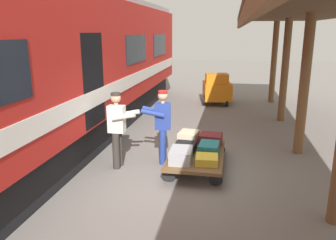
{
  "coord_description": "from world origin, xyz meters",
  "views": [
    {
      "loc": [
        -0.88,
        6.93,
        2.98
      ],
      "look_at": [
        0.42,
        0.07,
        1.15
      ],
      "focal_mm": 36.28,
      "sensor_mm": 36.0,
      "label": 1
    }
  ],
  "objects_px": {
    "suitcase_teal_softside": "(209,148)",
    "porter_by_door": "(118,128)",
    "suitcase_yellow_case": "(207,160)",
    "suitcase_cream_canvas": "(188,138)",
    "train_car": "(31,74)",
    "porter_in_overalls": "(162,124)",
    "baggage_tug": "(217,89)",
    "suitcase_maroon_trunk": "(211,139)",
    "suitcase_gray_aluminum": "(181,155)",
    "suitcase_black_hardshell": "(185,148)",
    "luggage_cart": "(197,155)"
  },
  "relations": [
    {
      "from": "suitcase_maroon_trunk",
      "to": "suitcase_cream_canvas",
      "type": "bearing_deg",
      "value": 0.0
    },
    {
      "from": "suitcase_yellow_case",
      "to": "suitcase_gray_aluminum",
      "type": "xyz_separation_m",
      "value": [
        0.54,
        0.0,
        0.06
      ]
    },
    {
      "from": "porter_in_overalls",
      "to": "baggage_tug",
      "type": "bearing_deg",
      "value": -97.4
    },
    {
      "from": "suitcase_teal_softside",
      "to": "porter_by_door",
      "type": "height_order",
      "value": "porter_by_door"
    },
    {
      "from": "suitcase_black_hardshell",
      "to": "porter_in_overalls",
      "type": "xyz_separation_m",
      "value": [
        0.55,
        -0.13,
        0.49
      ]
    },
    {
      "from": "luggage_cart",
      "to": "porter_in_overalls",
      "type": "relative_size",
      "value": 1.29
    },
    {
      "from": "suitcase_teal_softside",
      "to": "suitcase_gray_aluminum",
      "type": "distance_m",
      "value": 0.81
    },
    {
      "from": "train_car",
      "to": "suitcase_maroon_trunk",
      "type": "distance_m",
      "value": 4.4
    },
    {
      "from": "suitcase_gray_aluminum",
      "to": "suitcase_black_hardshell",
      "type": "bearing_deg",
      "value": -90.0
    },
    {
      "from": "train_car",
      "to": "porter_by_door",
      "type": "xyz_separation_m",
      "value": [
        -2.03,
        0.08,
        -1.14
      ]
    },
    {
      "from": "train_car",
      "to": "suitcase_black_hardshell",
      "type": "height_order",
      "value": "train_car"
    },
    {
      "from": "suitcase_black_hardshell",
      "to": "baggage_tug",
      "type": "bearing_deg",
      "value": -92.88
    },
    {
      "from": "luggage_cart",
      "to": "porter_in_overalls",
      "type": "bearing_deg",
      "value": -9.24
    },
    {
      "from": "suitcase_yellow_case",
      "to": "porter_by_door",
      "type": "relative_size",
      "value": 0.28
    },
    {
      "from": "porter_in_overalls",
      "to": "suitcase_teal_softside",
      "type": "bearing_deg",
      "value": 173.01
    },
    {
      "from": "suitcase_teal_softside",
      "to": "porter_in_overalls",
      "type": "bearing_deg",
      "value": -6.99
    },
    {
      "from": "train_car",
      "to": "suitcase_cream_canvas",
      "type": "xyz_separation_m",
      "value": [
        -3.49,
        -0.83,
        -1.57
      ]
    },
    {
      "from": "suitcase_cream_canvas",
      "to": "suitcase_maroon_trunk",
      "type": "bearing_deg",
      "value": 180.0
    },
    {
      "from": "suitcase_yellow_case",
      "to": "suitcase_cream_canvas",
      "type": "xyz_separation_m",
      "value": [
        0.54,
        -1.21,
        0.07
      ]
    },
    {
      "from": "luggage_cart",
      "to": "suitcase_yellow_case",
      "type": "distance_m",
      "value": 0.67
    },
    {
      "from": "suitcase_black_hardshell",
      "to": "suitcase_yellow_case",
      "type": "height_order",
      "value": "suitcase_black_hardshell"
    },
    {
      "from": "train_car",
      "to": "porter_in_overalls",
      "type": "bearing_deg",
      "value": -172.9
    },
    {
      "from": "suitcase_black_hardshell",
      "to": "luggage_cart",
      "type": "bearing_deg",
      "value": 180.0
    },
    {
      "from": "train_car",
      "to": "suitcase_gray_aluminum",
      "type": "xyz_separation_m",
      "value": [
        -3.49,
        0.37,
        -1.57
      ]
    },
    {
      "from": "suitcase_yellow_case",
      "to": "suitcase_cream_canvas",
      "type": "distance_m",
      "value": 1.32
    },
    {
      "from": "train_car",
      "to": "luggage_cart",
      "type": "distance_m",
      "value": 4.16
    },
    {
      "from": "suitcase_cream_canvas",
      "to": "baggage_tug",
      "type": "xyz_separation_m",
      "value": [
        -0.36,
        -6.58,
        0.13
      ]
    },
    {
      "from": "train_car",
      "to": "suitcase_gray_aluminum",
      "type": "height_order",
      "value": "train_car"
    },
    {
      "from": "porter_in_overalls",
      "to": "baggage_tug",
      "type": "distance_m",
      "value": 7.11
    },
    {
      "from": "porter_in_overalls",
      "to": "baggage_tug",
      "type": "xyz_separation_m",
      "value": [
        -0.91,
        -7.04,
        -0.3
      ]
    },
    {
      "from": "suitcase_teal_softside",
      "to": "baggage_tug",
      "type": "xyz_separation_m",
      "value": [
        0.18,
        -7.18,
        0.16
      ]
    },
    {
      "from": "suitcase_yellow_case",
      "to": "suitcase_cream_canvas",
      "type": "bearing_deg",
      "value": -65.99
    },
    {
      "from": "suitcase_maroon_trunk",
      "to": "luggage_cart",
      "type": "bearing_deg",
      "value": 65.99
    },
    {
      "from": "luggage_cart",
      "to": "suitcase_black_hardshell",
      "type": "relative_size",
      "value": 3.71
    },
    {
      "from": "suitcase_maroon_trunk",
      "to": "baggage_tug",
      "type": "height_order",
      "value": "baggage_tug"
    },
    {
      "from": "train_car",
      "to": "suitcase_black_hardshell",
      "type": "bearing_deg",
      "value": -176.2
    },
    {
      "from": "luggage_cart",
      "to": "suitcase_yellow_case",
      "type": "relative_size",
      "value": 4.61
    },
    {
      "from": "suitcase_black_hardshell",
      "to": "suitcase_cream_canvas",
      "type": "xyz_separation_m",
      "value": [
        -0.0,
        -0.6,
        0.06
      ]
    },
    {
      "from": "luggage_cart",
      "to": "suitcase_teal_softside",
      "type": "height_order",
      "value": "suitcase_teal_softside"
    },
    {
      "from": "porter_by_door",
      "to": "suitcase_maroon_trunk",
      "type": "bearing_deg",
      "value": -155.46
    },
    {
      "from": "baggage_tug",
      "to": "porter_by_door",
      "type": "bearing_deg",
      "value": 76.34
    },
    {
      "from": "suitcase_teal_softside",
      "to": "porter_by_door",
      "type": "distance_m",
      "value": 2.07
    },
    {
      "from": "suitcase_maroon_trunk",
      "to": "suitcase_yellow_case",
      "type": "bearing_deg",
      "value": 90.0
    },
    {
      "from": "suitcase_yellow_case",
      "to": "suitcase_black_hardshell",
      "type": "bearing_deg",
      "value": -48.31
    },
    {
      "from": "suitcase_maroon_trunk",
      "to": "porter_in_overalls",
      "type": "relative_size",
      "value": 0.3
    },
    {
      "from": "train_car",
      "to": "suitcase_yellow_case",
      "type": "xyz_separation_m",
      "value": [
        -4.02,
        0.37,
        -1.63
      ]
    },
    {
      "from": "porter_in_overalls",
      "to": "suitcase_gray_aluminum",
      "type": "bearing_deg",
      "value": 126.95
    },
    {
      "from": "train_car",
      "to": "porter_in_overalls",
      "type": "relative_size",
      "value": 11.57
    },
    {
      "from": "suitcase_black_hardshell",
      "to": "suitcase_gray_aluminum",
      "type": "relative_size",
      "value": 0.93
    },
    {
      "from": "train_car",
      "to": "suitcase_yellow_case",
      "type": "bearing_deg",
      "value": 174.74
    }
  ]
}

